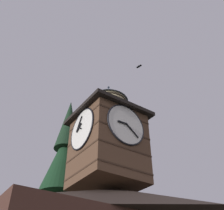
# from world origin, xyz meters

# --- Properties ---
(clock_tower) EXTENTS (4.47, 4.47, 7.61)m
(clock_tower) POSITION_xyz_m (0.64, -0.73, 11.18)
(clock_tower) COLOR brown
(clock_tower) RESTS_ON building_main
(moon) EXTENTS (2.31, 2.31, 2.31)m
(moon) POSITION_xyz_m (-11.95, -34.94, 16.54)
(moon) COLOR silver
(flying_bird_high) EXTENTS (0.26, 0.50, 0.13)m
(flying_bird_high) POSITION_xyz_m (-1.72, 0.18, 18.13)
(flying_bird_high) COLOR black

